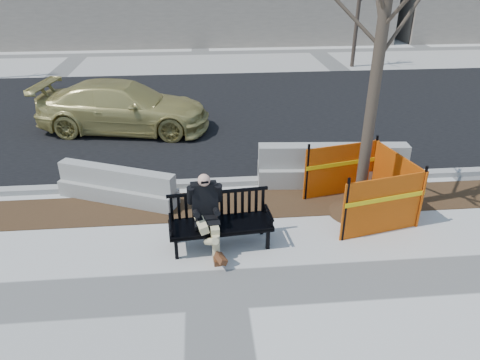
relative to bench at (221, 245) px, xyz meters
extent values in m
plane|color=beige|center=(-0.15, -1.17, 0.00)|extent=(120.00, 120.00, 0.00)
cube|color=#47301C|center=(-0.15, 1.43, 0.00)|extent=(40.00, 1.20, 0.02)
cube|color=black|center=(-0.15, 7.63, 0.00)|extent=(60.00, 10.40, 0.01)
cube|color=#9E9B93|center=(-0.15, 2.38, 0.06)|extent=(60.00, 0.25, 0.12)
imported|color=tan|center=(-2.49, 6.16, 0.00)|extent=(5.20, 2.79, 1.43)
camera|label=1|loc=(-0.27, -6.69, 4.74)|focal=33.56mm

